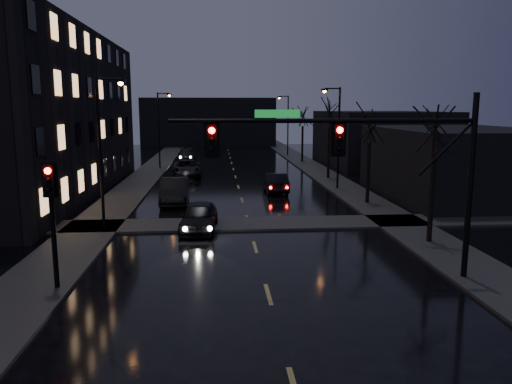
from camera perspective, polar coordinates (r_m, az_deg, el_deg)
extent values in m
cube|color=#2D2D2B|center=(44.52, -13.21, 1.12)|extent=(3.00, 140.00, 0.12)
cube|color=#2D2D2B|center=(45.18, 8.63, 1.39)|extent=(3.00, 140.00, 0.12)
cube|color=#2D2D2B|center=(27.84, -0.82, -3.66)|extent=(40.00, 3.00, 0.12)
cube|color=black|center=(41.27, -25.75, 8.06)|extent=(12.00, 30.00, 12.00)
cube|color=black|center=(38.80, 21.92, 3.09)|extent=(10.00, 14.00, 5.00)
cube|color=black|center=(59.66, 13.87, 6.04)|extent=(12.00, 18.00, 6.00)
cube|color=black|center=(86.58, -5.40, 7.98)|extent=(22.00, 10.00, 8.00)
cylinder|color=black|center=(20.09, 23.25, 0.36)|extent=(0.22, 0.22, 7.00)
cylinder|color=black|center=(17.96, 7.91, 8.07)|extent=(11.00, 0.16, 0.16)
cylinder|color=black|center=(19.47, 20.93, 4.69)|extent=(2.05, 0.10, 2.05)
cube|color=#0C591E|center=(17.66, 2.47, 8.93)|extent=(1.60, 0.04, 0.28)
cube|color=black|center=(17.57, -5.06, 5.96)|extent=(0.35, 0.28, 1.05)
sphere|color=#FF0705|center=(17.39, -5.08, 7.02)|extent=(0.22, 0.22, 0.22)
cube|color=black|center=(18.10, 9.42, 5.98)|extent=(0.35, 0.28, 1.05)
sphere|color=#FF0705|center=(17.92, 9.57, 7.00)|extent=(0.22, 0.22, 0.22)
cylinder|color=black|center=(18.94, -22.15, -4.10)|extent=(0.18, 0.18, 4.40)
cube|color=black|center=(18.62, -22.50, 1.29)|extent=(0.35, 0.28, 1.05)
sphere|color=#FF0705|center=(18.43, -22.72, 2.24)|extent=(0.22, 0.22, 0.22)
cylinder|color=black|center=(25.08, 19.41, -0.70)|extent=(0.24, 0.24, 4.40)
cylinder|color=black|center=(34.36, 12.69, 2.05)|extent=(0.24, 0.24, 4.12)
cylinder|color=black|center=(45.86, 8.30, 4.39)|extent=(0.24, 0.24, 4.68)
cylinder|color=black|center=(59.56, 5.32, 5.45)|extent=(0.24, 0.24, 4.29)
cylinder|color=black|center=(27.33, -17.36, 4.03)|extent=(0.16, 0.16, 8.00)
cylinder|color=black|center=(27.13, -16.51, 12.29)|extent=(1.20, 0.10, 0.10)
cube|color=black|center=(27.01, -15.23, 12.15)|extent=(0.50, 0.25, 0.15)
sphere|color=orange|center=(27.00, -15.22, 11.94)|extent=(0.28, 0.28, 0.28)
cylinder|color=black|center=(53.93, -11.05, 6.86)|extent=(0.16, 0.16, 8.00)
cylinder|color=black|center=(53.83, -10.54, 11.02)|extent=(1.20, 0.10, 0.10)
cube|color=black|center=(53.77, -9.89, 10.94)|extent=(0.50, 0.25, 0.15)
sphere|color=orange|center=(53.77, -9.88, 10.83)|extent=(0.28, 0.28, 0.28)
cylinder|color=black|center=(39.77, 9.42, 5.97)|extent=(0.16, 0.16, 8.00)
cylinder|color=black|center=(39.58, 8.72, 11.62)|extent=(1.20, 0.10, 0.10)
cube|color=black|center=(39.45, 7.85, 11.50)|extent=(0.50, 0.25, 0.15)
sphere|color=orange|center=(39.44, 7.84, 11.36)|extent=(0.28, 0.28, 0.28)
cylinder|color=black|center=(67.26, 3.67, 7.53)|extent=(0.16, 0.16, 8.00)
cylinder|color=black|center=(67.15, 3.19, 10.86)|extent=(1.20, 0.10, 0.10)
cube|color=black|center=(67.07, 2.67, 10.78)|extent=(0.50, 0.25, 0.15)
sphere|color=orange|center=(67.07, 2.67, 10.70)|extent=(0.28, 0.28, 0.28)
imported|color=black|center=(26.55, -6.54, -2.81)|extent=(2.12, 4.61, 1.53)
imported|color=black|center=(34.29, -9.26, 0.11)|extent=(1.99, 5.28, 1.72)
imported|color=black|center=(47.58, -7.87, 2.70)|extent=(2.83, 5.74, 1.57)
imported|color=black|center=(61.82, -7.96, 4.22)|extent=(2.38, 5.07, 1.43)
imported|color=black|center=(38.43, 2.21, 1.08)|extent=(1.66, 4.54, 1.49)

